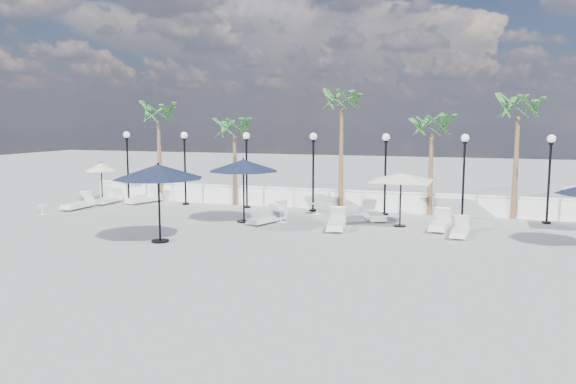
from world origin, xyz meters
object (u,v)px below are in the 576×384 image
(lounger_2, at_px, (144,198))
(lounger_3, at_px, (281,213))
(lounger_0, at_px, (109,199))
(lounger_5, at_px, (266,218))
(lounger_1, at_px, (78,204))
(parasol_navy_left, at_px, (158,172))
(parasol_cream_small, at_px, (101,168))
(lounger_8, at_px, (460,231))
(parasol_navy_mid, at_px, (243,166))
(lounger_6, at_px, (373,214))
(lounger_4, at_px, (336,223))
(lounger_7, at_px, (440,224))
(parasol_cream_sq_a, at_px, (401,173))

(lounger_2, distance_m, lounger_3, 8.68)
(lounger_0, relative_size, lounger_2, 0.92)
(lounger_3, height_order, lounger_5, lounger_5)
(lounger_1, distance_m, lounger_3, 10.53)
(lounger_3, relative_size, lounger_5, 0.93)
(parasol_navy_left, relative_size, parasol_cream_small, 1.53)
(lounger_0, height_order, parasol_cream_small, parasol_cream_small)
(lounger_5, relative_size, parasol_cream_small, 0.93)
(lounger_8, bearing_deg, lounger_5, -177.34)
(parasol_navy_left, height_order, parasol_cream_small, parasol_navy_left)
(lounger_3, xyz_separation_m, parasol_navy_mid, (-1.18, -1.54, 2.25))
(lounger_1, relative_size, lounger_5, 0.99)
(lounger_1, distance_m, lounger_8, 18.43)
(lounger_0, relative_size, parasol_navy_mid, 0.63)
(lounger_6, relative_size, parasol_navy_mid, 0.69)
(lounger_2, xyz_separation_m, parasol_cream_small, (-2.64, -0.02, 1.60))
(lounger_5, distance_m, lounger_6, 4.85)
(lounger_4, relative_size, parasol_navy_mid, 0.68)
(lounger_2, height_order, lounger_3, lounger_2)
(lounger_7, bearing_deg, parasol_navy_left, -144.37)
(lounger_1, relative_size, lounger_3, 1.06)
(lounger_4, relative_size, parasol_cream_sq_a, 0.43)
(lounger_0, distance_m, parasol_cream_sq_a, 15.86)
(lounger_6, distance_m, parasol_cream_sq_a, 2.67)
(lounger_5, bearing_deg, lounger_8, 17.77)
(lounger_5, distance_m, lounger_8, 8.04)
(lounger_3, height_order, lounger_7, lounger_7)
(lounger_0, distance_m, lounger_2, 1.85)
(lounger_1, height_order, lounger_6, lounger_6)
(lounger_3, distance_m, parasol_navy_left, 7.15)
(lounger_7, bearing_deg, lounger_1, -173.95)
(parasol_navy_mid, bearing_deg, lounger_5, -2.59)
(lounger_0, relative_size, lounger_5, 0.99)
(lounger_4, relative_size, parasol_navy_left, 0.64)
(lounger_7, height_order, parasol_cream_small, parasol_cream_small)
(lounger_6, bearing_deg, lounger_1, 161.55)
(lounger_5, relative_size, lounger_7, 0.97)
(parasol_navy_mid, bearing_deg, lounger_6, 23.37)
(lounger_5, bearing_deg, lounger_6, 48.29)
(lounger_4, height_order, lounger_5, lounger_4)
(lounger_3, xyz_separation_m, lounger_6, (4.12, 0.75, 0.04))
(lounger_6, distance_m, parasol_navy_left, 9.94)
(lounger_4, relative_size, parasol_cream_small, 0.98)
(lounger_0, bearing_deg, lounger_6, -4.17)
(lounger_5, bearing_deg, parasol_navy_mid, -163.07)
(lounger_1, xyz_separation_m, lounger_2, (2.04, 2.77, 0.01))
(lounger_4, bearing_deg, lounger_6, 59.60)
(lounger_0, height_order, parasol_navy_mid, parasol_navy_mid)
(lounger_4, height_order, parasol_cream_sq_a, parasol_cream_sq_a)
(lounger_7, relative_size, parasol_cream_small, 0.95)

